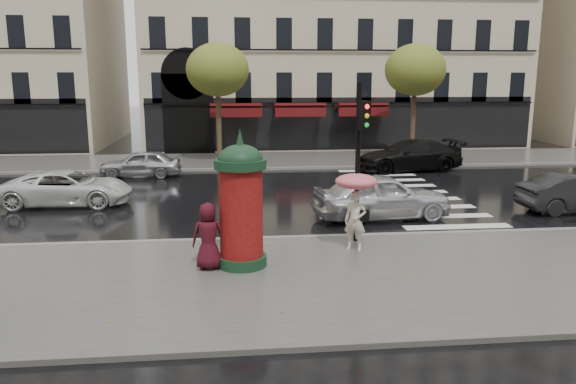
{
  "coord_description": "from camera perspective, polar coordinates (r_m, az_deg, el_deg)",
  "views": [
    {
      "loc": [
        -1.41,
        -13.2,
        4.9
      ],
      "look_at": [
        0.12,
        1.5,
        1.82
      ],
      "focal_mm": 35.0,
      "sensor_mm": 36.0,
      "label": 1
    }
  ],
  "objects": [
    {
      "name": "car_far_silver",
      "position": [
        28.43,
        -14.75,
        2.81
      ],
      "size": [
        3.9,
        1.61,
        1.32
      ],
      "primitive_type": "imported",
      "rotation": [
        0.0,
        0.0,
        -1.58
      ],
      "color": "#B1B1B6",
      "rests_on": "ground"
    },
    {
      "name": "car_silver",
      "position": [
        19.65,
        9.47,
        -0.41
      ],
      "size": [
        4.92,
        2.45,
        1.61
      ],
      "primitive_type": "imported",
      "rotation": [
        0.0,
        0.0,
        1.69
      ],
      "color": "silver",
      "rests_on": "ground"
    },
    {
      "name": "car_black",
      "position": [
        29.97,
        12.19,
        3.65
      ],
      "size": [
        5.78,
        2.96,
        1.61
      ],
      "primitive_type": "imported",
      "rotation": [
        0.0,
        0.0,
        -1.44
      ],
      "color": "black",
      "rests_on": "ground"
    },
    {
      "name": "tree_far_right",
      "position": [
        32.9,
        12.8,
        11.96
      ],
      "size": [
        3.4,
        3.4,
        6.64
      ],
      "color": "#38281C",
      "rests_on": "ground"
    },
    {
      "name": "woman_umbrella",
      "position": [
        15.52,
        6.91,
        -0.66
      ],
      "size": [
        1.15,
        1.15,
        2.21
      ],
      "color": "beige",
      "rests_on": "near_sidewalk"
    },
    {
      "name": "near_sidewalk",
      "position": [
        13.67,
        0.38,
        -8.96
      ],
      "size": [
        90.0,
        7.0,
        0.12
      ],
      "primitive_type": "cube",
      "color": "#474744",
      "rests_on": "ground"
    },
    {
      "name": "near_kerb",
      "position": [
        16.97,
        -0.92,
        -4.76
      ],
      "size": [
        90.0,
        0.25,
        0.14
      ],
      "primitive_type": "cube",
      "color": "slate",
      "rests_on": "ground"
    },
    {
      "name": "woman_red",
      "position": [
        16.12,
        -5.9,
        -2.79
      ],
      "size": [
        0.91,
        0.89,
        1.49
      ],
      "primitive_type": "imported",
      "rotation": [
        0.0,
        0.0,
        3.8
      ],
      "color": "#B81635",
      "rests_on": "near_sidewalk"
    },
    {
      "name": "zebra_crossing",
      "position": [
        24.47,
        11.83,
        -0.02
      ],
      "size": [
        3.6,
        11.75,
        0.01
      ],
      "primitive_type": "cube",
      "color": "silver",
      "rests_on": "ground"
    },
    {
      "name": "tree_far_left",
      "position": [
        31.21,
        -7.17,
        12.18
      ],
      "size": [
        3.4,
        3.4,
        6.64
      ],
      "color": "#38281C",
      "rests_on": "ground"
    },
    {
      "name": "car_white",
      "position": [
        23.09,
        -21.47,
        0.38
      ],
      "size": [
        4.86,
        2.36,
        1.33
      ],
      "primitive_type": "imported",
      "rotation": [
        0.0,
        0.0,
        1.54
      ],
      "color": "silver",
      "rests_on": "ground"
    },
    {
      "name": "far_kerb",
      "position": [
        29.63,
        -3.12,
        2.38
      ],
      "size": [
        90.0,
        0.25,
        0.14
      ],
      "primitive_type": "cube",
      "color": "slate",
      "rests_on": "ground"
    },
    {
      "name": "morris_column",
      "position": [
        14.11,
        -4.8,
        -0.94
      ],
      "size": [
        1.31,
        1.31,
        3.52
      ],
      "color": "#14341D",
      "rests_on": "near_sidewalk"
    },
    {
      "name": "man_burgundy",
      "position": [
        14.16,
        -8.1,
        -4.46
      ],
      "size": [
        0.83,
        0.55,
        1.7
      ],
      "primitive_type": "imported",
      "rotation": [
        0.0,
        0.0,
        3.13
      ],
      "color": "#410D17",
      "rests_on": "near_sidewalk"
    },
    {
      "name": "far_sidewalk",
      "position": [
        32.6,
        -3.39,
        3.21
      ],
      "size": [
        90.0,
        6.0,
        0.12
      ],
      "primitive_type": "cube",
      "color": "#474744",
      "rests_on": "ground"
    },
    {
      "name": "traffic_light",
      "position": [
        16.07,
        7.32,
        4.56
      ],
      "size": [
        0.35,
        0.45,
        4.6
      ],
      "color": "black",
      "rests_on": "near_sidewalk"
    },
    {
      "name": "ground",
      "position": [
        14.15,
        0.16,
        -8.47
      ],
      "size": [
        160.0,
        160.0,
        0.0
      ],
      "primitive_type": "plane",
      "color": "black",
      "rests_on": "ground"
    }
  ]
}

